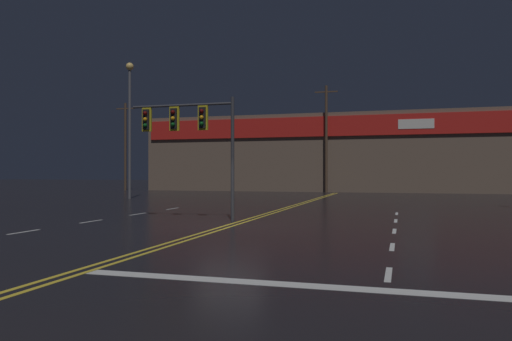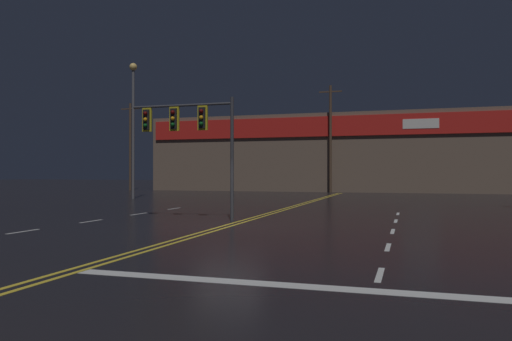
# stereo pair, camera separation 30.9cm
# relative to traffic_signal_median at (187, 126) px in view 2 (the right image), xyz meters

# --- Properties ---
(ground_plane) EXTENTS (200.00, 200.00, 0.00)m
(ground_plane) POSITION_rel_traffic_signal_median_xyz_m (2.44, -1.76, -3.82)
(ground_plane) COLOR black
(road_markings) EXTENTS (16.97, 60.00, 0.01)m
(road_markings) POSITION_rel_traffic_signal_median_xyz_m (3.67, -3.59, -3.82)
(road_markings) COLOR gold
(road_markings) RESTS_ON ground
(traffic_signal_median) EXTENTS (4.48, 0.36, 4.91)m
(traffic_signal_median) POSITION_rel_traffic_signal_median_xyz_m (0.00, 0.00, 0.00)
(traffic_signal_median) COLOR #38383D
(traffic_signal_median) RESTS_ON ground
(streetlight_near_right) EXTENTS (0.56, 0.56, 9.99)m
(streetlight_near_right) POSITION_rel_traffic_signal_median_xyz_m (-10.81, 13.83, 2.51)
(streetlight_near_right) COLOR #59595E
(streetlight_near_right) RESTS_ON ground
(building_backdrop) EXTENTS (41.08, 10.23, 7.80)m
(building_backdrop) POSITION_rel_traffic_signal_median_xyz_m (2.44, 34.99, 0.09)
(building_backdrop) COLOR brown
(building_backdrop) RESTS_ON ground
(utility_pole_row) EXTENTS (45.83, 0.26, 10.31)m
(utility_pole_row) POSITION_rel_traffic_signal_median_xyz_m (1.80, 29.35, 1.38)
(utility_pole_row) COLOR #4C3828
(utility_pole_row) RESTS_ON ground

